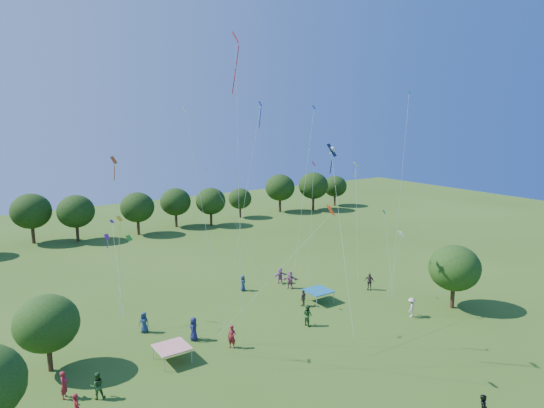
% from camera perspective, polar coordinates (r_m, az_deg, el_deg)
% --- Properties ---
extents(near_tree_north, '(4.16, 4.16, 5.24)m').
position_cam_1_polar(near_tree_north, '(35.77, -24.98, -12.62)').
color(near_tree_north, '#422B19').
rests_on(near_tree_north, ground).
extents(near_tree_east, '(4.43, 4.43, 5.66)m').
position_cam_1_polar(near_tree_east, '(45.35, 20.68, -7.06)').
color(near_tree_east, '#422B19').
rests_on(near_tree_east, ground).
extents(treeline, '(88.01, 8.77, 6.77)m').
position_cam_1_polar(treeline, '(70.36, -20.55, -0.59)').
color(treeline, '#422B19').
rests_on(treeline, ground).
extents(tent_red_stripe, '(2.20, 2.20, 1.10)m').
position_cam_1_polar(tent_red_stripe, '(35.42, -11.69, -16.17)').
color(tent_red_stripe, red).
rests_on(tent_red_stripe, ground).
extents(tent_blue, '(2.20, 2.20, 1.10)m').
position_cam_1_polar(tent_blue, '(44.87, 5.45, -10.13)').
color(tent_blue, '#155D8D').
rests_on(tent_blue, ground).
extents(crowd_person_0, '(0.89, 0.88, 1.65)m').
position_cam_1_polar(crowd_person_0, '(40.17, -14.82, -13.32)').
color(crowd_person_0, navy).
rests_on(crowd_person_0, ground).
extents(crowd_person_1, '(0.70, 0.77, 1.74)m').
position_cam_1_polar(crowd_person_1, '(33.35, -23.25, -18.97)').
color(crowd_person_1, maroon).
rests_on(crowd_person_1, ground).
extents(crowd_person_2, '(0.89, 0.59, 1.67)m').
position_cam_1_polar(crowd_person_2, '(32.66, -19.86, -19.45)').
color(crowd_person_2, '#254F22').
rests_on(crowd_person_2, ground).
extents(crowd_person_4, '(0.97, 0.74, 1.50)m').
position_cam_1_polar(crowd_person_4, '(43.93, 3.71, -10.97)').
color(crowd_person_4, '#443836').
rests_on(crowd_person_4, ground).
extents(crowd_person_5, '(1.55, 0.77, 1.59)m').
position_cam_1_polar(crowd_person_5, '(49.39, 0.98, -8.42)').
color(crowd_person_5, '#9A5996').
rests_on(crowd_person_5, ground).
extents(crowd_person_6, '(0.90, 1.00, 1.80)m').
position_cam_1_polar(crowd_person_6, '(38.14, -9.21, -14.30)').
color(crowd_person_6, '#1A1C4C').
rests_on(crowd_person_6, ground).
extents(crowd_person_7, '(0.53, 0.71, 1.72)m').
position_cam_1_polar(crowd_person_7, '(30.96, -22.02, -21.34)').
color(crowd_person_7, maroon).
rests_on(crowd_person_7, ground).
extents(crowd_person_8, '(0.54, 0.90, 1.74)m').
position_cam_1_polar(crowd_person_8, '(40.17, 4.21, -12.91)').
color(crowd_person_8, '#245022').
rests_on(crowd_person_8, ground).
extents(crowd_person_9, '(1.19, 0.91, 1.66)m').
position_cam_1_polar(crowd_person_9, '(43.25, 16.07, -11.61)').
color(crowd_person_9, beige).
rests_on(crowd_person_9, ground).
extents(crowd_person_10, '(0.88, 1.09, 1.70)m').
position_cam_1_polar(crowd_person_10, '(48.51, 11.37, -8.92)').
color(crowd_person_10, '#443836').
rests_on(crowd_person_10, ground).
extents(crowd_person_11, '(1.65, 1.41, 1.73)m').
position_cam_1_polar(crowd_person_11, '(48.00, 2.14, -8.91)').
color(crowd_person_11, '#9D5B85').
rests_on(crowd_person_11, ground).
extents(crowd_person_12, '(0.63, 0.84, 1.53)m').
position_cam_1_polar(crowd_person_12, '(47.48, -3.45, -9.27)').
color(crowd_person_12, navy).
rests_on(crowd_person_12, ground).
extents(crowd_person_13, '(0.72, 0.76, 1.72)m').
position_cam_1_polar(crowd_person_13, '(36.68, -4.74, -15.31)').
color(crowd_person_13, maroon).
rests_on(crowd_person_13, ground).
extents(pirate_kite, '(4.38, 7.67, 13.15)m').
position_cam_1_polar(pirate_kite, '(39.86, 7.13, 5.91)').
color(pirate_kite, black).
extents(red_high_kite, '(1.18, 2.15, 20.58)m').
position_cam_1_polar(red_high_kite, '(31.53, -4.20, 12.88)').
color(red_high_kite, red).
extents(small_kite_0, '(5.80, 0.97, 11.27)m').
position_cam_1_polar(small_kite_0, '(42.33, -5.59, 0.14)').
color(small_kite_0, red).
extents(small_kite_1, '(1.36, 4.21, 12.80)m').
position_cam_1_polar(small_kite_1, '(34.64, -17.91, 1.04)').
color(small_kite_1, '#D64D0B').
extents(small_kite_2, '(2.30, 3.16, 10.92)m').
position_cam_1_polar(small_kite_2, '(47.43, 9.86, 1.99)').
color(small_kite_2, '#D2DC13').
extents(small_kite_3, '(0.40, 1.85, 7.45)m').
position_cam_1_polar(small_kite_3, '(42.59, 13.32, -3.40)').
color(small_kite_3, green).
extents(small_kite_4, '(5.37, 3.81, 16.45)m').
position_cam_1_polar(small_kite_4, '(51.11, 4.29, 5.85)').
color(small_kite_4, blue).
extents(small_kite_5, '(1.34, 5.84, 6.58)m').
position_cam_1_polar(small_kite_5, '(42.86, -18.02, -4.64)').
color(small_kite_5, '#6D1689').
extents(small_kite_6, '(0.59, 1.30, 6.10)m').
position_cam_1_polar(small_kite_6, '(41.36, 14.77, -4.30)').
color(small_kite_6, white).
extents(small_kite_7, '(1.38, 0.42, 17.37)m').
position_cam_1_polar(small_kite_7, '(40.96, 15.09, 4.05)').
color(small_kite_7, '#0CA3B5').
extents(small_kite_8, '(4.50, 7.38, 10.15)m').
position_cam_1_polar(small_kite_8, '(30.12, 4.64, -3.33)').
color(small_kite_8, red).
extents(small_kite_9, '(0.75, 0.54, 11.35)m').
position_cam_1_polar(small_kite_9, '(44.00, 4.78, 1.54)').
color(small_kite_9, red).
extents(small_kite_10, '(1.49, 2.65, 7.49)m').
position_cam_1_polar(small_kite_10, '(40.53, -17.51, -3.30)').
color(small_kite_10, yellow).
extents(small_kite_11, '(1.58, 0.82, 6.29)m').
position_cam_1_polar(small_kite_11, '(39.27, -16.60, -5.12)').
color(small_kite_11, green).
extents(small_kite_12, '(2.57, 1.70, 16.38)m').
position_cam_1_polar(small_kite_12, '(33.89, -2.62, 3.95)').
color(small_kite_12, '#1533DA').
extents(small_kite_13, '(0.74, 2.12, 6.22)m').
position_cam_1_polar(small_kite_13, '(40.46, -18.57, -5.08)').
color(small_kite_13, '#721996').
extents(small_kite_14, '(1.19, 3.62, 16.06)m').
position_cam_1_polar(small_kite_14, '(35.71, -8.82, 3.12)').
color(small_kite_14, white).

